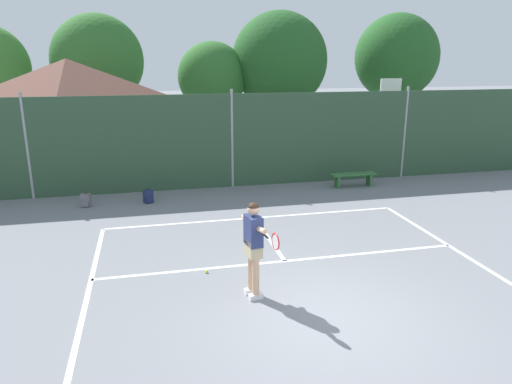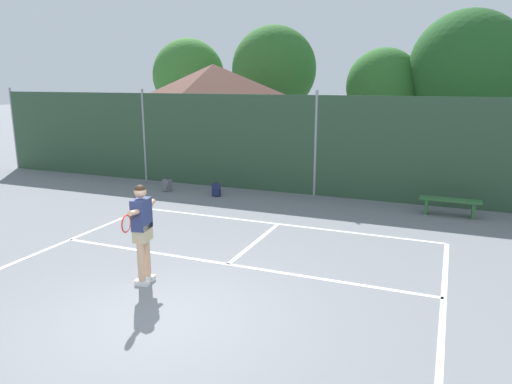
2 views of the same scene
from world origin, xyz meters
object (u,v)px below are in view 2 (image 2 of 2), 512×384
at_px(backpack_grey, 167,185).
at_px(courtside_bench, 450,203).
at_px(tennis_ball, 149,254).
at_px(tennis_player, 142,225).
at_px(backpack_navy, 216,190).

height_order(backpack_grey, courtside_bench, courtside_bench).
bearing_deg(backpack_grey, tennis_ball, -61.13).
bearing_deg(tennis_player, tennis_ball, 121.84).
distance_m(tennis_player, backpack_navy, 6.93).
height_order(tennis_player, backpack_grey, tennis_player).
relative_size(tennis_player, courtside_bench, 1.16).
distance_m(tennis_player, courtside_bench, 8.68).
xyz_separation_m(tennis_ball, backpack_grey, (-2.98, 5.40, 0.16)).
xyz_separation_m(tennis_ball, courtside_bench, (5.88, 5.75, 0.33)).
height_order(backpack_grey, backpack_navy, same).
bearing_deg(courtside_bench, backpack_navy, -177.16).
relative_size(tennis_ball, courtside_bench, 0.04).
xyz_separation_m(tennis_player, tennis_ball, (-0.75, 1.21, -1.08)).
bearing_deg(courtside_bench, backpack_grey, -177.70).
bearing_deg(tennis_player, backpack_grey, 119.43).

